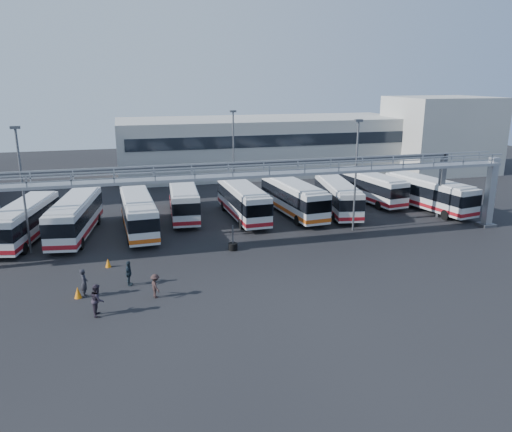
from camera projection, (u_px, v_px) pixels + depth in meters
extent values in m
plane|color=black|center=(246.00, 270.00, 36.99)|extent=(140.00, 140.00, 0.00)
cube|color=#979A9F|center=(490.00, 192.00, 46.99)|extent=(0.70, 0.70, 6.60)
cube|color=#4C4F54|center=(486.00, 225.00, 47.84)|extent=(1.40, 1.40, 0.25)
cube|color=#979A9F|center=(231.00, 176.00, 40.01)|extent=(50.00, 1.80, 0.22)
cube|color=#979A9F|center=(233.00, 166.00, 38.96)|extent=(50.00, 0.10, 0.10)
cube|color=#979A9F|center=(228.00, 163.00, 40.54)|extent=(50.00, 0.10, 0.10)
cube|color=#4C4F54|center=(221.00, 166.00, 43.68)|extent=(45.00, 0.50, 0.35)
cube|color=#9E9E99|center=(263.00, 145.00, 74.27)|extent=(42.00, 14.00, 8.00)
cube|color=#B2B2AD|center=(440.00, 134.00, 74.76)|extent=(14.00, 12.00, 11.00)
cylinder|color=#4C4F54|center=(23.00, 193.00, 39.11)|extent=(0.18, 0.18, 10.00)
cube|color=#4C4F54|center=(15.00, 127.00, 37.74)|extent=(0.70, 0.35, 0.22)
cylinder|color=#4C4F54|center=(356.00, 178.00, 45.15)|extent=(0.18, 0.18, 10.00)
cube|color=#4C4F54|center=(359.00, 121.00, 43.78)|extent=(0.70, 0.35, 0.22)
cylinder|color=#4C4F54|center=(234.00, 157.00, 57.12)|extent=(0.18, 0.18, 10.00)
cube|color=#4C4F54|center=(233.00, 111.00, 55.75)|extent=(0.70, 0.35, 0.22)
cube|color=silver|center=(24.00, 221.00, 42.98)|extent=(4.66, 11.22, 2.74)
cube|color=black|center=(24.00, 217.00, 42.90)|extent=(4.73, 11.29, 1.09)
cube|color=maroon|center=(26.00, 232.00, 43.24)|extent=(4.72, 11.28, 0.35)
cube|color=silver|center=(22.00, 205.00, 42.59)|extent=(4.19, 10.10, 0.16)
cylinder|color=black|center=(24.00, 249.00, 40.03)|extent=(0.49, 1.03, 0.99)
cylinder|color=black|center=(29.00, 224.00, 46.64)|extent=(0.49, 1.03, 0.99)
cylinder|color=black|center=(53.00, 224.00, 46.77)|extent=(0.49, 1.03, 0.99)
cube|color=silver|center=(75.00, 216.00, 44.20)|extent=(4.23, 11.59, 2.83)
cube|color=black|center=(75.00, 213.00, 44.11)|extent=(4.30, 11.66, 1.13)
cube|color=maroon|center=(76.00, 227.00, 44.47)|extent=(4.29, 11.65, 0.36)
cube|color=silver|center=(74.00, 200.00, 43.79)|extent=(3.81, 10.43, 0.16)
cylinder|color=black|center=(52.00, 244.00, 40.97)|extent=(0.46, 1.06, 1.03)
cylinder|color=black|center=(81.00, 243.00, 41.22)|extent=(0.46, 1.06, 1.03)
cylinder|color=black|center=(73.00, 220.00, 47.91)|extent=(0.46, 1.06, 1.03)
cylinder|color=black|center=(98.00, 219.00, 48.16)|extent=(0.46, 1.06, 1.03)
cube|color=silver|center=(138.00, 213.00, 45.41)|extent=(3.03, 11.13, 2.76)
cube|color=black|center=(138.00, 210.00, 45.32)|extent=(3.09, 11.20, 1.10)
cube|color=#C14E12|center=(139.00, 223.00, 45.67)|extent=(3.08, 11.19, 0.35)
cube|color=silver|center=(137.00, 198.00, 45.02)|extent=(2.73, 10.02, 0.16)
cylinder|color=black|center=(129.00, 240.00, 42.20)|extent=(0.35, 1.02, 1.00)
cylinder|color=black|center=(156.00, 237.00, 42.86)|extent=(0.35, 1.02, 1.00)
cylinder|color=black|center=(124.00, 218.00, 48.67)|extent=(0.35, 1.02, 1.00)
cylinder|color=black|center=(148.00, 216.00, 49.34)|extent=(0.35, 1.02, 1.00)
cube|color=silver|center=(183.00, 199.00, 50.58)|extent=(3.29, 11.28, 2.78)
cube|color=black|center=(183.00, 196.00, 50.49)|extent=(3.35, 11.35, 1.11)
cube|color=maroon|center=(184.00, 208.00, 50.85)|extent=(3.34, 11.34, 0.35)
cube|color=silver|center=(183.00, 185.00, 50.19)|extent=(2.96, 10.15, 0.16)
cylinder|color=black|center=(174.00, 222.00, 47.36)|extent=(0.37, 1.03, 1.01)
cylinder|color=black|center=(198.00, 221.00, 47.78)|extent=(0.37, 1.03, 1.01)
cylinder|color=black|center=(171.00, 204.00, 54.10)|extent=(0.37, 1.03, 1.01)
cylinder|color=black|center=(193.00, 203.00, 54.52)|extent=(0.37, 1.03, 1.01)
cube|color=silver|center=(243.00, 200.00, 49.95)|extent=(2.97, 11.30, 2.80)
cube|color=black|center=(243.00, 197.00, 49.86)|extent=(3.04, 11.37, 1.12)
cube|color=maroon|center=(243.00, 210.00, 50.22)|extent=(3.02, 11.36, 0.36)
cube|color=silver|center=(243.00, 186.00, 49.55)|extent=(2.68, 10.17, 0.16)
cylinder|color=black|center=(241.00, 224.00, 46.68)|extent=(0.34, 1.03, 1.02)
cylinder|color=black|center=(265.00, 222.00, 47.34)|extent=(0.34, 1.03, 1.02)
cylinder|color=black|center=(223.00, 206.00, 53.29)|extent=(0.34, 1.03, 1.02)
cylinder|color=black|center=(244.00, 204.00, 53.95)|extent=(0.34, 1.03, 1.02)
cube|color=silver|center=(293.00, 197.00, 51.11)|extent=(3.64, 11.60, 2.85)
cube|color=black|center=(294.00, 194.00, 51.02)|extent=(3.70, 11.66, 1.14)
cube|color=#C14E12|center=(293.00, 207.00, 51.38)|extent=(3.69, 11.65, 0.36)
cube|color=silver|center=(294.00, 183.00, 50.70)|extent=(3.27, 10.44, 0.17)
cylinder|color=black|center=(298.00, 221.00, 47.79)|extent=(0.41, 1.06, 1.04)
cylinder|color=black|center=(320.00, 218.00, 48.57)|extent=(0.41, 1.06, 1.04)
cylinder|color=black|center=(270.00, 203.00, 54.38)|extent=(0.41, 1.06, 1.04)
cylinder|color=black|center=(289.00, 201.00, 55.17)|extent=(0.41, 1.06, 1.04)
cube|color=silver|center=(337.00, 196.00, 52.03)|extent=(4.18, 11.10, 2.71)
cube|color=black|center=(338.00, 193.00, 51.94)|extent=(4.25, 11.17, 1.08)
cube|color=maroon|center=(337.00, 205.00, 52.29)|extent=(4.24, 11.16, 0.34)
cube|color=silver|center=(338.00, 183.00, 51.64)|extent=(3.76, 9.99, 0.16)
cylinder|color=black|center=(335.00, 217.00, 48.95)|extent=(0.45, 1.02, 0.99)
cylinder|color=black|center=(357.00, 217.00, 49.16)|extent=(0.45, 1.02, 0.99)
cylinder|color=black|center=(319.00, 201.00, 55.60)|extent=(0.45, 1.02, 0.99)
cylinder|color=black|center=(339.00, 200.00, 55.81)|extent=(0.45, 1.02, 0.99)
cube|color=silver|center=(369.00, 186.00, 56.65)|extent=(4.01, 11.13, 2.72)
cube|color=black|center=(369.00, 184.00, 56.56)|extent=(4.08, 11.20, 1.09)
cube|color=maroon|center=(368.00, 195.00, 56.91)|extent=(4.07, 11.19, 0.35)
cube|color=silver|center=(370.00, 174.00, 56.26)|extent=(3.61, 10.02, 0.16)
cylinder|color=black|center=(379.00, 205.00, 53.49)|extent=(0.44, 1.02, 0.99)
cylinder|color=black|center=(396.00, 203.00, 54.34)|extent=(0.44, 1.02, 0.99)
cylinder|color=black|center=(343.00, 192.00, 59.66)|extent=(0.44, 1.02, 0.99)
cylinder|color=black|center=(359.00, 191.00, 60.51)|extent=(0.44, 1.02, 0.99)
cube|color=silver|center=(429.00, 193.00, 52.99)|extent=(4.63, 11.45, 2.79)
cube|color=black|center=(429.00, 190.00, 52.90)|extent=(4.70, 11.52, 1.12)
cube|color=maroon|center=(428.00, 202.00, 53.25)|extent=(4.68, 11.51, 0.36)
cube|color=silver|center=(430.00, 180.00, 52.59)|extent=(4.16, 10.30, 0.16)
cylinder|color=black|center=(445.00, 215.00, 49.77)|extent=(0.49, 1.05, 1.02)
cylinder|color=black|center=(462.00, 212.00, 50.74)|extent=(0.49, 1.05, 1.02)
cylinder|color=black|center=(397.00, 200.00, 55.96)|extent=(0.49, 1.05, 1.02)
cylinder|color=black|center=(412.00, 198.00, 56.93)|extent=(0.49, 1.05, 1.02)
imported|color=black|center=(84.00, 283.00, 32.18)|extent=(0.51, 0.73, 1.91)
imported|color=#251F2A|center=(97.00, 300.00, 29.69)|extent=(0.78, 0.98, 1.96)
imported|color=#2E201F|center=(155.00, 286.00, 32.12)|extent=(0.86, 1.16, 1.60)
imported|color=#1A2630|center=(129.00, 273.00, 33.96)|extent=(0.66, 1.10, 1.75)
cone|color=orange|center=(78.00, 292.00, 32.15)|extent=(0.61, 0.61, 0.74)
cone|color=orange|center=(108.00, 263.00, 37.38)|extent=(0.43, 0.43, 0.68)
cylinder|color=black|center=(233.00, 249.00, 41.15)|extent=(0.75, 0.75, 0.18)
cylinder|color=black|center=(233.00, 247.00, 41.10)|extent=(0.75, 0.75, 0.18)
cylinder|color=black|center=(233.00, 244.00, 41.05)|extent=(0.75, 0.75, 0.18)
cylinder|color=#4C4F54|center=(233.00, 238.00, 40.90)|extent=(0.11, 0.11, 2.14)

